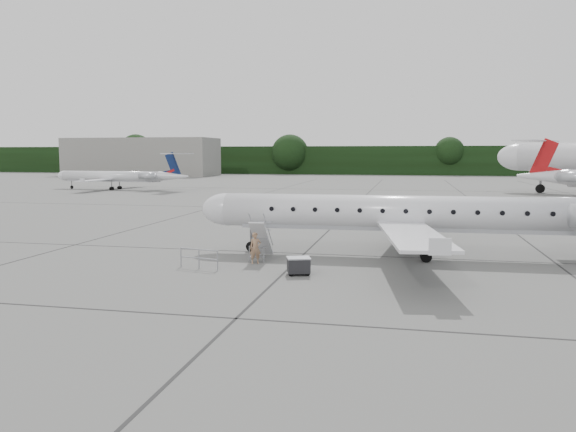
# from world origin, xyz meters

# --- Properties ---
(ground) EXTENTS (320.00, 320.00, 0.00)m
(ground) POSITION_xyz_m (0.00, 0.00, 0.00)
(ground) COLOR #62625F
(ground) RESTS_ON ground
(treeline) EXTENTS (260.00, 4.00, 8.00)m
(treeline) POSITION_xyz_m (0.00, 130.00, 4.00)
(treeline) COLOR black
(treeline) RESTS_ON ground
(terminal_building) EXTENTS (40.00, 14.00, 10.00)m
(terminal_building) POSITION_xyz_m (-70.00, 110.00, 5.00)
(terminal_building) COLOR gray
(terminal_building) RESTS_ON ground
(main_regional_jet) EXTENTS (27.66, 20.25, 6.97)m
(main_regional_jet) POSITION_xyz_m (0.33, 2.63, 3.48)
(main_regional_jet) COLOR silver
(main_regional_jet) RESTS_ON ground
(airstair) EXTENTS (0.91, 2.40, 2.18)m
(airstair) POSITION_xyz_m (-7.61, 0.22, 1.09)
(airstair) COLOR silver
(airstair) RESTS_ON ground
(passenger) EXTENTS (0.73, 0.63, 1.68)m
(passenger) POSITION_xyz_m (-7.57, -1.12, 0.84)
(passenger) COLOR #916C4F
(passenger) RESTS_ON ground
(safety_railing) EXTENTS (2.17, 0.54, 1.00)m
(safety_railing) POSITION_xyz_m (-10.02, -3.03, 0.50)
(safety_railing) COLOR gray
(safety_railing) RESTS_ON ground
(baggage_cart) EXTENTS (1.27, 1.14, 0.92)m
(baggage_cart) POSITION_xyz_m (-4.79, -3.38, 0.46)
(baggage_cart) COLOR black
(baggage_cart) RESTS_ON ground
(bg_regional_left) EXTENTS (24.37, 18.53, 6.03)m
(bg_regional_left) POSITION_xyz_m (-47.41, 54.20, 3.01)
(bg_regional_left) COLOR silver
(bg_regional_left) RESTS_ON ground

